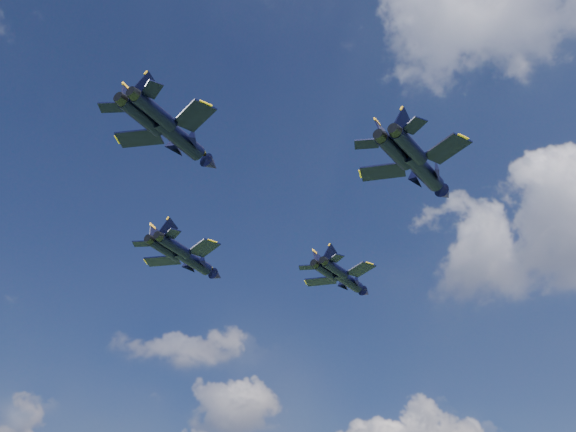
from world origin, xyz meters
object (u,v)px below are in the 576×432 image
Objects in this scene: jet_lead at (349,281)px; jet_right at (425,171)px; jet_slot at (182,139)px; jet_left at (194,261)px.

jet_right is (21.51, -14.83, 1.85)m from jet_lead.
jet_slot is at bearing -134.15° from jet_right.
jet_right is at bearing -3.66° from jet_left.
jet_left is 35.17m from jet_right.
jet_slot is (-17.36, -21.64, 0.52)m from jet_right.
jet_right is at bearing -39.08° from jet_lead.
jet_lead is 0.88× the size of jet_slot.
jet_left is (-13.53, -17.58, 0.70)m from jet_lead.
jet_right is 27.75m from jet_slot.
jet_slot is at bearing -88.00° from jet_lead.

